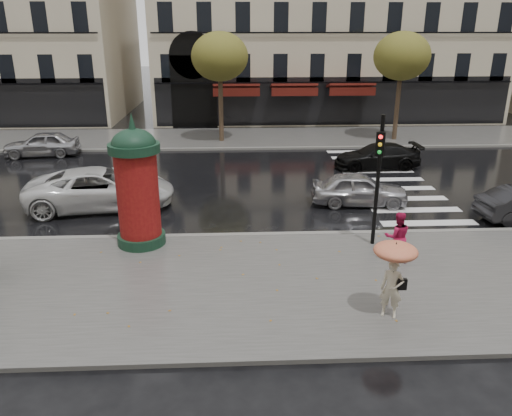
{
  "coord_description": "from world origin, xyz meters",
  "views": [
    {
      "loc": [
        -1.27,
        -12.98,
        6.97
      ],
      "look_at": [
        -0.6,
        1.5,
        1.63
      ],
      "focal_mm": 35.0,
      "sensor_mm": 36.0,
      "label": 1
    }
  ],
  "objects_px": {
    "man_burgundy": "(135,216)",
    "car_white": "(101,189)",
    "car_silver": "(359,189)",
    "woman_red": "(397,237)",
    "car_far_silver": "(42,144)",
    "traffic_light": "(379,169)",
    "car_black": "(377,156)",
    "morris_column": "(137,184)",
    "woman_umbrella": "(394,268)"
  },
  "relations": [
    {
      "from": "morris_column",
      "to": "car_white",
      "type": "bearing_deg",
      "value": 119.78
    },
    {
      "from": "woman_red",
      "to": "car_far_silver",
      "type": "height_order",
      "value": "woman_red"
    },
    {
      "from": "woman_umbrella",
      "to": "woman_red",
      "type": "bearing_deg",
      "value": 70.16
    },
    {
      "from": "man_burgundy",
      "to": "car_silver",
      "type": "height_order",
      "value": "man_burgundy"
    },
    {
      "from": "morris_column",
      "to": "car_far_silver",
      "type": "distance_m",
      "value": 14.81
    },
    {
      "from": "car_silver",
      "to": "car_white",
      "type": "bearing_deg",
      "value": 94.12
    },
    {
      "from": "woman_red",
      "to": "car_black",
      "type": "distance_m",
      "value": 11.21
    },
    {
      "from": "woman_red",
      "to": "traffic_light",
      "type": "relative_size",
      "value": 0.37
    },
    {
      "from": "car_silver",
      "to": "car_white",
      "type": "distance_m",
      "value": 10.46
    },
    {
      "from": "woman_red",
      "to": "car_far_silver",
      "type": "xyz_separation_m",
      "value": [
        -15.68,
        14.3,
        -0.23
      ]
    },
    {
      "from": "man_burgundy",
      "to": "car_white",
      "type": "bearing_deg",
      "value": -59.87
    },
    {
      "from": "woman_umbrella",
      "to": "car_silver",
      "type": "relative_size",
      "value": 0.52
    },
    {
      "from": "car_white",
      "to": "car_far_silver",
      "type": "distance_m",
      "value": 10.23
    },
    {
      "from": "woman_red",
      "to": "car_silver",
      "type": "xyz_separation_m",
      "value": [
        0.19,
        5.49,
        -0.26
      ]
    },
    {
      "from": "car_white",
      "to": "car_far_silver",
      "type": "xyz_separation_m",
      "value": [
        -5.4,
        8.69,
        -0.11
      ]
    },
    {
      "from": "woman_red",
      "to": "car_white",
      "type": "height_order",
      "value": "woman_red"
    },
    {
      "from": "woman_umbrella",
      "to": "traffic_light",
      "type": "xyz_separation_m",
      "value": [
        0.72,
        4.3,
        1.26
      ]
    },
    {
      "from": "traffic_light",
      "to": "car_black",
      "type": "height_order",
      "value": "traffic_light"
    },
    {
      "from": "morris_column",
      "to": "car_far_silver",
      "type": "xyz_separation_m",
      "value": [
        -7.64,
        12.6,
        -1.51
      ]
    },
    {
      "from": "traffic_light",
      "to": "car_white",
      "type": "height_order",
      "value": "traffic_light"
    },
    {
      "from": "man_burgundy",
      "to": "car_far_silver",
      "type": "distance_m",
      "value": 14.66
    },
    {
      "from": "car_silver",
      "to": "car_white",
      "type": "height_order",
      "value": "car_white"
    },
    {
      "from": "man_burgundy",
      "to": "woman_red",
      "type": "bearing_deg",
      "value": 170.46
    },
    {
      "from": "car_black",
      "to": "car_far_silver",
      "type": "xyz_separation_m",
      "value": [
        -18.11,
        3.36,
        0.06
      ]
    },
    {
      "from": "man_burgundy",
      "to": "morris_column",
      "type": "bearing_deg",
      "value": -177.84
    },
    {
      "from": "traffic_light",
      "to": "car_far_silver",
      "type": "relative_size",
      "value": 1.06
    },
    {
      "from": "car_silver",
      "to": "car_black",
      "type": "xyz_separation_m",
      "value": [
        2.25,
        5.45,
        -0.03
      ]
    },
    {
      "from": "woman_red",
      "to": "car_silver",
      "type": "height_order",
      "value": "woman_red"
    },
    {
      "from": "woman_red",
      "to": "car_white",
      "type": "distance_m",
      "value": 11.7
    },
    {
      "from": "woman_red",
      "to": "car_black",
      "type": "bearing_deg",
      "value": -97.63
    },
    {
      "from": "car_far_silver",
      "to": "woman_umbrella",
      "type": "bearing_deg",
      "value": 33.8
    },
    {
      "from": "morris_column",
      "to": "traffic_light",
      "type": "relative_size",
      "value": 1.01
    },
    {
      "from": "car_white",
      "to": "car_far_silver",
      "type": "height_order",
      "value": "car_white"
    },
    {
      "from": "woman_red",
      "to": "traffic_light",
      "type": "height_order",
      "value": "traffic_light"
    },
    {
      "from": "woman_red",
      "to": "man_burgundy",
      "type": "distance_m",
      "value": 8.37
    },
    {
      "from": "woman_umbrella",
      "to": "morris_column",
      "type": "relative_size",
      "value": 0.47
    },
    {
      "from": "woman_red",
      "to": "morris_column",
      "type": "distance_m",
      "value": 8.31
    },
    {
      "from": "woman_umbrella",
      "to": "car_far_silver",
      "type": "relative_size",
      "value": 0.5
    },
    {
      "from": "man_burgundy",
      "to": "car_far_silver",
      "type": "bearing_deg",
      "value": -57.14
    },
    {
      "from": "car_white",
      "to": "traffic_light",
      "type": "bearing_deg",
      "value": -121.65
    },
    {
      "from": "car_black",
      "to": "car_far_silver",
      "type": "bearing_deg",
      "value": -102.81
    },
    {
      "from": "man_burgundy",
      "to": "morris_column",
      "type": "height_order",
      "value": "morris_column"
    },
    {
      "from": "woman_red",
      "to": "man_burgundy",
      "type": "bearing_deg",
      "value": -6.77
    },
    {
      "from": "traffic_light",
      "to": "car_white",
      "type": "xyz_separation_m",
      "value": [
        -9.89,
        4.36,
        -1.92
      ]
    },
    {
      "from": "traffic_light",
      "to": "car_far_silver",
      "type": "xyz_separation_m",
      "value": [
        -15.29,
        13.05,
        -2.03
      ]
    },
    {
      "from": "car_silver",
      "to": "traffic_light",
      "type": "bearing_deg",
      "value": 177.13
    },
    {
      "from": "car_silver",
      "to": "woman_umbrella",
      "type": "bearing_deg",
      "value": 176.2
    },
    {
      "from": "man_burgundy",
      "to": "morris_column",
      "type": "xyz_separation_m",
      "value": [
        0.16,
        -0.0,
        1.09
      ]
    },
    {
      "from": "traffic_light",
      "to": "car_silver",
      "type": "relative_size",
      "value": 1.1
    },
    {
      "from": "car_silver",
      "to": "car_black",
      "type": "relative_size",
      "value": 0.89
    }
  ]
}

